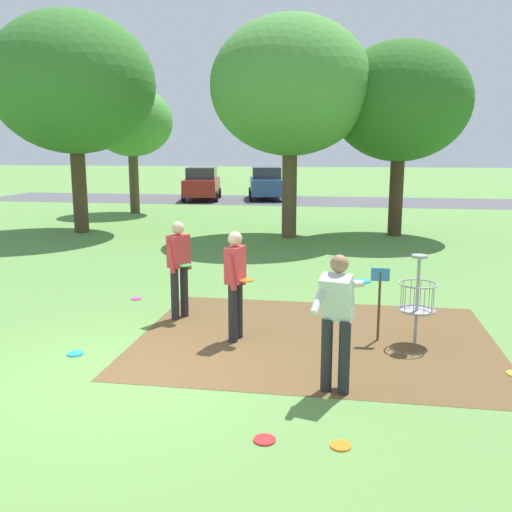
# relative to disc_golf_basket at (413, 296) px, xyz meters

# --- Properties ---
(ground_plane) EXTENTS (160.00, 160.00, 0.00)m
(ground_plane) POSITION_rel_disc_golf_basket_xyz_m (-3.83, -1.84, -0.75)
(ground_plane) COLOR #5B8942
(dirt_tee_pad) EXTENTS (5.50, 4.18, 0.01)m
(dirt_tee_pad) POSITION_rel_disc_golf_basket_xyz_m (-1.45, -0.01, -0.75)
(dirt_tee_pad) COLOR brown
(dirt_tee_pad) RESTS_ON ground
(disc_golf_basket) EXTENTS (0.98, 0.58, 1.39)m
(disc_golf_basket) POSITION_rel_disc_golf_basket_xyz_m (0.00, 0.00, 0.00)
(disc_golf_basket) COLOR #9E9EA3
(disc_golf_basket) RESTS_ON ground
(player_foreground_watching) EXTENTS (0.43, 0.49, 1.71)m
(player_foreground_watching) POSITION_rel_disc_golf_basket_xyz_m (-2.67, -0.25, 0.21)
(player_foreground_watching) COLOR #232328
(player_foreground_watching) RESTS_ON ground
(player_throwing) EXTENTS (0.45, 0.49, 1.71)m
(player_throwing) POSITION_rel_disc_golf_basket_xyz_m (-3.87, 0.72, 0.21)
(player_throwing) COLOR #232328
(player_throwing) RESTS_ON ground
(player_waiting_right) EXTENTS (0.71, 1.01, 1.71)m
(player_waiting_right) POSITION_rel_disc_golf_basket_xyz_m (-1.10, -1.89, 0.23)
(player_waiting_right) COLOR #232328
(player_waiting_right) RESTS_ON ground
(frisbee_by_tee) EXTENTS (0.23, 0.23, 0.02)m
(frisbee_by_tee) POSITION_rel_disc_golf_basket_xyz_m (-4.85, -1.24, -0.74)
(frisbee_by_tee) COLOR #1E93DB
(frisbee_by_tee) RESTS_ON ground
(frisbee_mid_grass) EXTENTS (0.21, 0.21, 0.02)m
(frisbee_mid_grass) POSITION_rel_disc_golf_basket_xyz_m (-1.02, -3.18, -0.74)
(frisbee_mid_grass) COLOR orange
(frisbee_mid_grass) RESTS_ON ground
(frisbee_far_left) EXTENTS (0.23, 0.23, 0.02)m
(frisbee_far_left) POSITION_rel_disc_golf_basket_xyz_m (-1.79, -3.19, -0.74)
(frisbee_far_left) COLOR red
(frisbee_far_left) RESTS_ON ground
(frisbee_far_right) EXTENTS (0.21, 0.21, 0.02)m
(frisbee_far_right) POSITION_rel_disc_golf_basket_xyz_m (-5.08, 1.76, -0.74)
(frisbee_far_right) COLOR #E53D99
(frisbee_far_right) RESTS_ON ground
(tree_near_left) EXTENTS (4.54, 4.54, 6.35)m
(tree_near_left) POSITION_rel_disc_golf_basket_xyz_m (0.60, 10.91, 3.64)
(tree_near_left) COLOR #422D1E
(tree_near_left) RESTS_ON ground
(tree_near_right) EXTENTS (3.63, 3.63, 5.63)m
(tree_near_right) POSITION_rel_disc_golf_basket_xyz_m (-10.56, 15.76, 3.30)
(tree_near_right) COLOR brown
(tree_near_right) RESTS_ON ground
(tree_mid_left) EXTENTS (5.13, 5.13, 7.03)m
(tree_mid_left) POSITION_rel_disc_golf_basket_xyz_m (-2.90, 9.95, 4.08)
(tree_mid_left) COLOR brown
(tree_mid_left) RESTS_ON ground
(tree_mid_center) EXTENTS (5.52, 5.52, 7.41)m
(tree_mid_center) POSITION_rel_disc_golf_basket_xyz_m (-10.25, 9.89, 4.30)
(tree_mid_center) COLOR #4C3823
(tree_mid_center) RESTS_ON ground
(parking_lot_strip) EXTENTS (36.00, 6.00, 0.01)m
(parking_lot_strip) POSITION_rel_disc_golf_basket_xyz_m (-3.83, 22.87, -0.75)
(parking_lot_strip) COLOR #4C4C51
(parking_lot_strip) RESTS_ON ground
(parked_car_leftmost) EXTENTS (2.47, 4.43, 1.84)m
(parked_car_leftmost) POSITION_rel_disc_golf_basket_xyz_m (-9.17, 22.50, 0.17)
(parked_car_leftmost) COLOR maroon
(parked_car_leftmost) RESTS_ON ground
(parked_car_center_left) EXTENTS (2.55, 4.46, 1.84)m
(parked_car_center_left) POSITION_rel_disc_golf_basket_xyz_m (-5.63, 23.51, 0.17)
(parked_car_center_left) COLOR #2D4784
(parked_car_center_left) RESTS_ON ground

